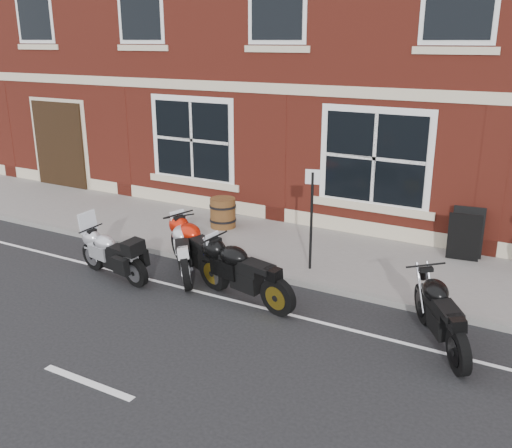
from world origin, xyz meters
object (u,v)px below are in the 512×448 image
(moto_touring_silver, at_px, (113,252))
(moto_naked_black, at_px, (443,310))
(moto_sport_red, at_px, (198,246))
(barrel_planter, at_px, (223,213))
(moto_sport_silver, at_px, (186,248))
(parking_sign, at_px, (312,213))
(a_board_sign, at_px, (466,235))
(moto_sport_black, at_px, (244,270))

(moto_touring_silver, bearing_deg, moto_naked_black, -75.36)
(moto_sport_red, relative_size, barrel_planter, 2.87)
(moto_sport_silver, xyz_separation_m, moto_naked_black, (5.07, -0.36, 0.02))
(moto_sport_red, height_order, parking_sign, parking_sign)
(moto_naked_black, distance_m, a_board_sign, 3.63)
(moto_sport_red, bearing_deg, a_board_sign, -25.75)
(moto_sport_black, xyz_separation_m, a_board_sign, (3.13, 3.75, 0.07))
(moto_sport_black, height_order, moto_sport_silver, moto_sport_black)
(barrel_planter, bearing_deg, moto_sport_red, -68.02)
(parking_sign, bearing_deg, moto_naked_black, -43.16)
(moto_touring_silver, xyz_separation_m, moto_sport_red, (1.40, 0.93, 0.08))
(moto_naked_black, xyz_separation_m, parking_sign, (-2.90, 1.55, 0.72))
(moto_sport_red, height_order, moto_sport_silver, moto_sport_red)
(moto_sport_black, distance_m, moto_naked_black, 3.44)
(a_board_sign, bearing_deg, parking_sign, -149.04)
(moto_naked_black, distance_m, parking_sign, 3.37)
(barrel_planter, bearing_deg, moto_touring_silver, -96.40)
(parking_sign, bearing_deg, barrel_planter, 139.61)
(moto_sport_red, relative_size, moto_naked_black, 1.06)
(parking_sign, bearing_deg, a_board_sign, 23.49)
(moto_sport_red, bearing_deg, moto_sport_black, -83.27)
(moto_sport_red, bearing_deg, moto_sport_silver, 141.86)
(moto_sport_black, xyz_separation_m, moto_naked_black, (3.44, 0.14, -0.01))
(moto_sport_red, bearing_deg, parking_sign, -31.21)
(moto_touring_silver, height_order, moto_sport_red, moto_touring_silver)
(moto_naked_black, relative_size, barrel_planter, 2.72)
(moto_sport_black, relative_size, moto_sport_silver, 1.25)
(moto_touring_silver, bearing_deg, parking_sign, -48.53)
(moto_sport_silver, height_order, parking_sign, parking_sign)
(moto_touring_silver, height_order, moto_sport_black, moto_touring_silver)
(moto_sport_red, bearing_deg, moto_naked_black, -65.88)
(moto_sport_red, relative_size, parking_sign, 1.02)
(moto_sport_red, xyz_separation_m, moto_sport_silver, (-0.22, -0.09, -0.04))
(moto_touring_silver, distance_m, a_board_sign, 7.21)
(moto_sport_red, distance_m, barrel_planter, 2.70)
(moto_sport_red, xyz_separation_m, barrel_planter, (-1.01, 2.51, -0.11))
(moto_touring_silver, relative_size, parking_sign, 0.94)
(moto_naked_black, height_order, a_board_sign, a_board_sign)
(moto_sport_silver, bearing_deg, parking_sign, -8.91)
(barrel_planter, bearing_deg, moto_naked_black, -26.76)
(moto_sport_silver, height_order, moto_naked_black, moto_naked_black)
(moto_naked_black, bearing_deg, a_board_sign, 63.84)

